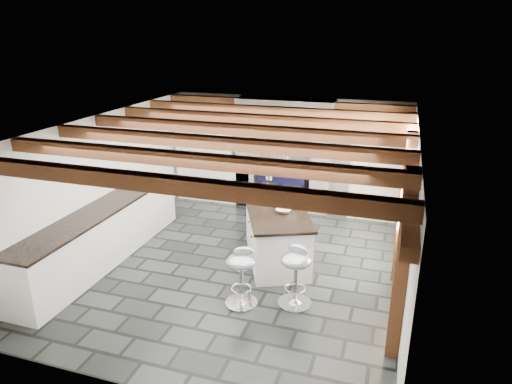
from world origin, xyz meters
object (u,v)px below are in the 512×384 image
(bar_stool_near, at_px, (296,269))
(range_cooker, at_px, (284,185))
(bar_stool_far, at_px, (241,270))
(kitchen_island, at_px, (276,234))

(bar_stool_near, bearing_deg, range_cooker, 124.94)
(range_cooker, height_order, bar_stool_near, range_cooker)
(range_cooker, relative_size, bar_stool_near, 1.14)
(bar_stool_far, bearing_deg, kitchen_island, 61.63)
(range_cooker, xyz_separation_m, kitchen_island, (0.49, -2.41, -0.02))
(kitchen_island, height_order, bar_stool_far, kitchen_island)
(kitchen_island, relative_size, bar_stool_far, 2.37)
(bar_stool_near, relative_size, bar_stool_far, 1.04)
(kitchen_island, distance_m, bar_stool_near, 1.35)
(bar_stool_near, distance_m, bar_stool_far, 0.75)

